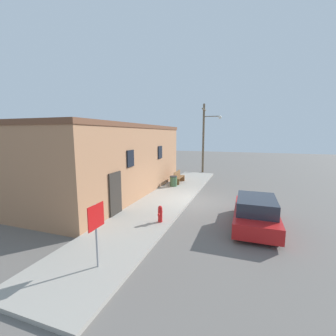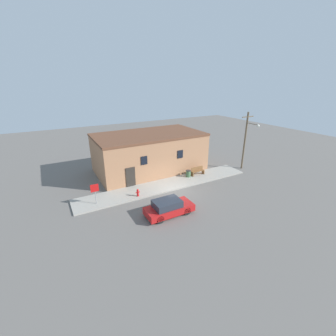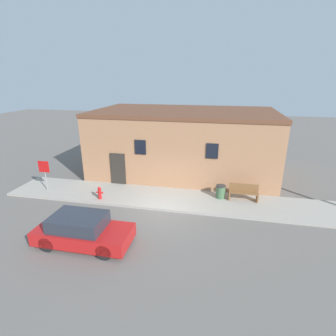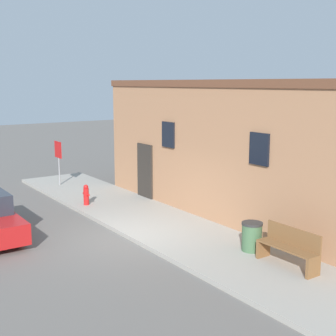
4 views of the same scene
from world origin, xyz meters
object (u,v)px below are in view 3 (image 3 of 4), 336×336
(stop_sign, at_px, (44,170))
(parked_car, at_px, (82,231))
(bench, at_px, (243,192))
(fire_hydrant, at_px, (100,193))
(trash_bin, at_px, (221,192))

(stop_sign, relative_size, parked_car, 0.47)
(stop_sign, height_order, bench, stop_sign)
(bench, xyz_separation_m, parked_car, (-6.97, -5.53, 0.05))
(stop_sign, bearing_deg, parked_car, -42.36)
(fire_hydrant, bearing_deg, trash_bin, 12.96)
(stop_sign, xyz_separation_m, parked_car, (4.92, -4.49, -0.81))
(fire_hydrant, bearing_deg, parked_car, -74.13)
(stop_sign, height_order, trash_bin, stop_sign)
(fire_hydrant, distance_m, parked_car, 4.15)
(fire_hydrant, height_order, bench, bench)
(trash_bin, bearing_deg, parked_car, -135.66)
(trash_bin, relative_size, parked_car, 0.19)
(bench, relative_size, parked_car, 0.40)
(fire_hydrant, xyz_separation_m, bench, (8.11, 1.54, 0.09))
(parked_car, bearing_deg, trash_bin, 44.34)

